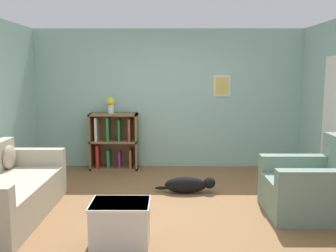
{
  "coord_description": "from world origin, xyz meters",
  "views": [
    {
      "loc": [
        0.03,
        -4.85,
        1.82
      ],
      "look_at": [
        0.0,
        0.4,
        1.05
      ],
      "focal_mm": 40.0,
      "sensor_mm": 36.0,
      "label": 1
    }
  ],
  "objects": [
    {
      "name": "coffee_table",
      "position": [
        -0.49,
        -1.11,
        0.25
      ],
      "size": [
        0.62,
        0.47,
        0.47
      ],
      "color": "silver",
      "rests_on": "ground_plane"
    },
    {
      "name": "wall_back",
      "position": [
        0.0,
        2.25,
        1.3
      ],
      "size": [
        5.6,
        0.13,
        2.6
      ],
      "color": "#93BCB2",
      "rests_on": "ground_plane"
    },
    {
      "name": "ground_plane",
      "position": [
        0.0,
        0.0,
        0.0
      ],
      "size": [
        14.0,
        14.0,
        0.0
      ],
      "primitive_type": "plane",
      "color": "brown"
    },
    {
      "name": "recliner_chair",
      "position": [
        1.86,
        -0.24,
        0.35
      ],
      "size": [
        1.06,
        0.97,
        0.99
      ],
      "color": "gray",
      "rests_on": "ground_plane"
    },
    {
      "name": "vase",
      "position": [
        -1.06,
        2.01,
        1.22
      ],
      "size": [
        0.15,
        0.15,
        0.3
      ],
      "color": "silver",
      "rests_on": "bookshelf"
    },
    {
      "name": "bookshelf",
      "position": [
        -1.02,
        2.03,
        0.51
      ],
      "size": [
        0.89,
        0.35,
        1.05
      ],
      "color": "olive",
      "rests_on": "ground_plane"
    },
    {
      "name": "couch",
      "position": [
        -2.05,
        -0.38,
        0.32
      ],
      "size": [
        0.92,
        1.98,
        0.86
      ],
      "color": "#B7AD99",
      "rests_on": "ground_plane"
    },
    {
      "name": "dog",
      "position": [
        0.31,
        0.59,
        0.13
      ],
      "size": [
        0.91,
        0.22,
        0.25
      ],
      "color": "black",
      "rests_on": "ground_plane"
    }
  ]
}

